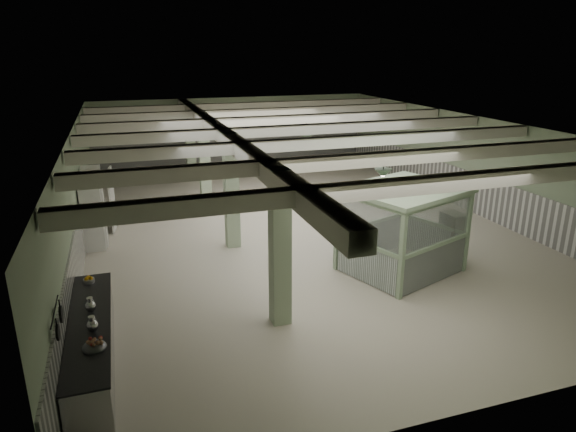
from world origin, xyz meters
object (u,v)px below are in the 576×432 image
object	(u,v)px
walkin_cooler	(94,206)
guard_booth	(403,214)
prep_counter	(92,341)
filing_cabinet	(452,238)

from	to	relation	value
walkin_cooler	guard_booth	distance (m)	9.79
guard_booth	prep_counter	bearing A→B (deg)	174.01
guard_booth	filing_cabinet	world-z (taller)	guard_booth
prep_counter	filing_cabinet	xyz separation A→B (m)	(9.83, 2.11, 0.28)
prep_counter	walkin_cooler	distance (m)	7.39
guard_booth	walkin_cooler	bearing A→B (deg)	126.91
guard_booth	filing_cabinet	bearing A→B (deg)	-17.32
walkin_cooler	filing_cabinet	xyz separation A→B (m)	(9.91, -5.25, -0.38)
filing_cabinet	prep_counter	bearing A→B (deg)	-173.07
prep_counter	filing_cabinet	bearing A→B (deg)	12.11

